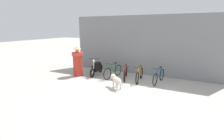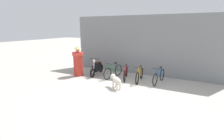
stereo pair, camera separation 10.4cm
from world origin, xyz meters
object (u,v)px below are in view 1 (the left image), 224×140
bicycle_0 (113,71)px  bicycle_3 (159,76)px  bicycle_2 (139,75)px  person_in_robes (78,61)px  motorcycle (96,68)px  bicycle_1 (125,73)px  stray_dog (116,80)px

bicycle_0 → bicycle_3: bearing=103.4°
bicycle_2 → bicycle_0: bearing=-97.1°
bicycle_0 → person_in_robes: size_ratio=0.97×
motorcycle → bicycle_0: bearing=77.6°
bicycle_3 → bicycle_0: bearing=-79.9°
bicycle_0 → bicycle_3: size_ratio=0.99×
person_in_robes → bicycle_2: bearing=166.9°
bicycle_1 → motorcycle: 1.85m
bicycle_3 → stray_dog: (-1.54, -1.69, 0.06)m
bicycle_0 → bicycle_3: 2.46m
bicycle_3 → stray_dog: 2.28m
bicycle_3 → motorcycle: 3.56m
stray_dog → motorcycle: bearing=0.5°
bicycle_3 → bicycle_2: bearing=-72.8°
person_in_robes → motorcycle: bearing=-165.6°
bicycle_3 → person_in_robes: 4.50m
bicycle_1 → person_in_robes: bearing=-95.1°
motorcycle → stray_dog: motorcycle is taller
motorcycle → stray_dog: 2.54m
bicycle_0 → person_in_robes: 2.09m
bicycle_0 → stray_dog: 1.75m
bicycle_1 → bicycle_2: (0.78, -0.01, -0.00)m
bicycle_0 → motorcycle: motorcycle is taller
bicycle_2 → stray_dog: (-0.60, -1.49, 0.07)m
bicycle_2 → bicycle_3: bearing=94.4°
motorcycle → bicycle_2: bearing=79.5°
bicycle_2 → person_in_robes: person_in_robes is taller
motorcycle → bicycle_3: bearing=82.9°
bicycle_0 → stray_dog: bicycle_0 is taller
bicycle_0 → bicycle_1: 0.74m
person_in_robes → stray_dog: bearing=139.8°
bicycle_3 → stray_dog: bearing=-36.9°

